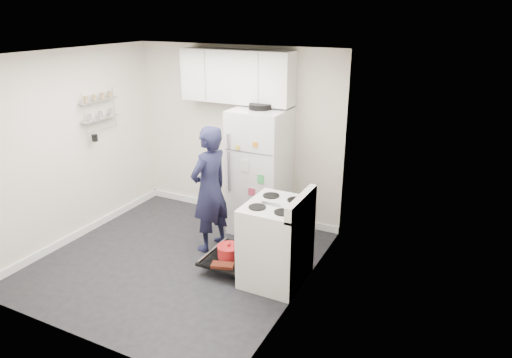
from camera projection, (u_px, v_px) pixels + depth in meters
The scene contains 7 objects.
room at pixel (171, 168), 5.33m from camera, with size 3.21×3.21×2.51m.
electric_range at pixel (275, 243), 5.15m from camera, with size 0.66×0.76×1.10m.
open_oven_door at pixel (230, 254), 5.48m from camera, with size 0.55×0.72×0.22m.
refrigerator at pixel (260, 171), 6.23m from camera, with size 0.72×0.74×1.80m.
upper_cabinets at pixel (237, 76), 6.14m from camera, with size 1.60×0.33×0.70m, color silver.
wall_shelf_rack at pixel (99, 109), 6.17m from camera, with size 0.14×0.60×0.61m.
person at pixel (210, 189), 5.74m from camera, with size 0.60×0.39×1.64m, color #181A36.
Camera 1 is at (3.10, -4.05, 2.94)m, focal length 32.00 mm.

